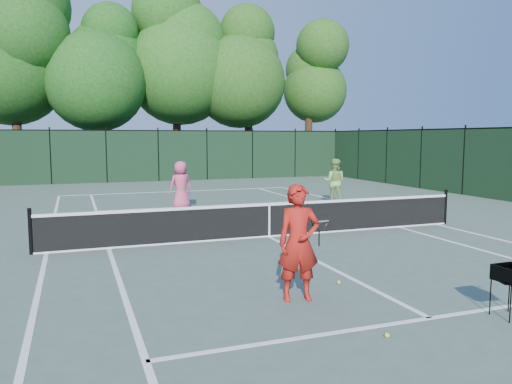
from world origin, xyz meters
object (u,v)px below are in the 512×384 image
object	(u,v)px
loose_ball_near_cart	(387,335)
loose_ball_midcourt	(339,282)
coach	(299,243)
player_pink	(181,186)
player_green	(334,182)
ball_hopper	(511,274)

from	to	relation	value
loose_ball_near_cart	loose_ball_midcourt	world-z (taller)	same
coach	loose_ball_near_cart	xyz separation A→B (m)	(0.44, -1.83, -0.92)
player_pink	loose_ball_midcourt	distance (m)	10.10
coach	loose_ball_midcourt	world-z (taller)	coach
player_green	loose_ball_midcourt	distance (m)	10.92
coach	ball_hopper	size ratio (longest dim) A/B	2.44
coach	player_green	xyz separation A→B (m)	(6.26, 10.08, -0.05)
ball_hopper	loose_ball_near_cart	size ratio (longest dim) A/B	11.42
player_pink	ball_hopper	xyz separation A→B (m)	(2.34, -12.35, -0.25)
ball_hopper	loose_ball_midcourt	distance (m)	2.85
ball_hopper	loose_ball_midcourt	bearing A→B (deg)	140.05
coach	loose_ball_near_cart	size ratio (longest dim) A/B	27.91
player_green	loose_ball_near_cart	size ratio (longest dim) A/B	26.46
player_pink	coach	bearing A→B (deg)	75.34
loose_ball_near_cart	player_pink	bearing A→B (deg)	90.91
loose_ball_near_cart	coach	bearing A→B (deg)	103.59
ball_hopper	loose_ball_midcourt	world-z (taller)	ball_hopper
player_green	player_pink	bearing A→B (deg)	30.65
player_green	loose_ball_midcourt	bearing A→B (deg)	96.54
player_pink	loose_ball_near_cart	world-z (taller)	player_pink
player_green	coach	bearing A→B (deg)	93.29
player_pink	player_green	world-z (taller)	player_green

